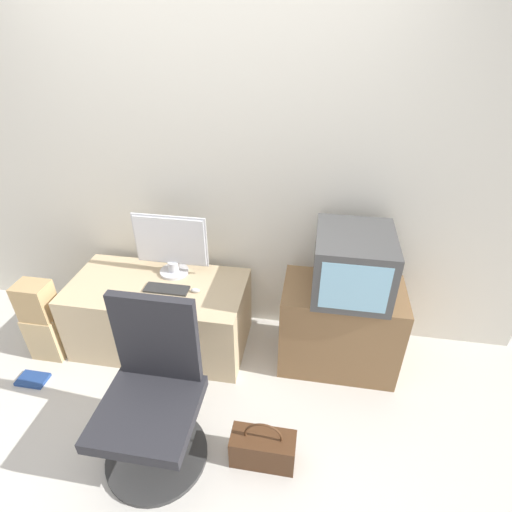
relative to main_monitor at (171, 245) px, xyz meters
The scene contains 13 objects.
ground_plane 1.36m from the main_monitor, 76.11° to the right, with size 12.00×12.00×0.00m, color beige.
wall_back 0.65m from the main_monitor, 40.03° to the left, with size 4.40×0.05×2.60m.
desk 0.53m from the main_monitor, 113.91° to the right, with size 1.22×0.62×0.53m.
side_stand 1.28m from the main_monitor, ahead, with size 0.78×0.45×0.63m.
main_monitor is the anchor object (origin of this frame).
keyboard 0.30m from the main_monitor, 85.14° to the right, with size 0.30×0.11×0.01m.
mouse 0.36m from the main_monitor, 42.75° to the right, with size 0.06×0.03×0.03m.
crt_tv 1.23m from the main_monitor, ahead, with size 0.46×0.51×0.40m.
office_chair 1.06m from the main_monitor, 78.14° to the right, with size 0.56×0.56×0.97m.
cardboard_box_lower 1.10m from the main_monitor, 153.93° to the right, with size 0.23×0.18×0.35m.
cardboard_box_upper 0.97m from the main_monitor, 153.93° to the right, with size 0.22×0.17×0.27m.
handbag 1.41m from the main_monitor, 50.53° to the right, with size 0.35×0.15×0.32m.
book 1.30m from the main_monitor, 140.81° to the right, with size 0.19×0.13×0.02m.
Camera 1 is at (0.70, -1.14, 2.17)m, focal length 28.00 mm.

